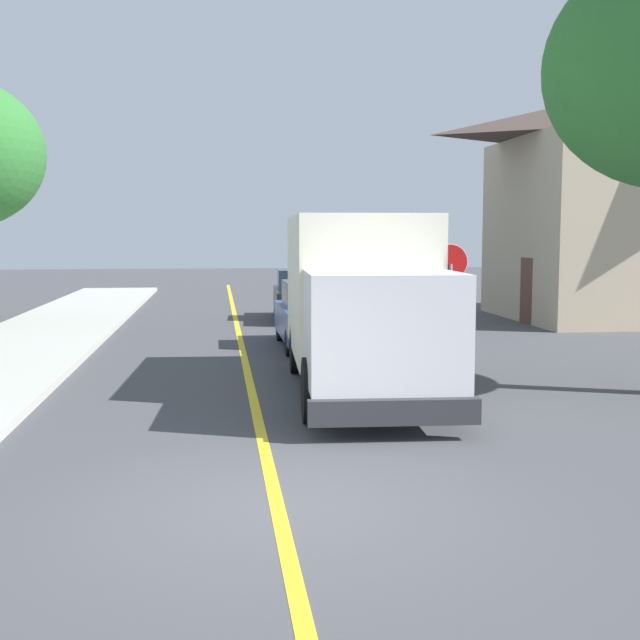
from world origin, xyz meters
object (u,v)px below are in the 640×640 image
box_truck (360,294)px  stop_sign (450,280)px  parked_car_near (316,316)px  parked_car_mid (302,296)px

box_truck → stop_sign: size_ratio=2.75×
parked_car_near → parked_car_mid: size_ratio=0.98×
box_truck → stop_sign: box_truck is taller
box_truck → parked_car_mid: (0.22, 12.58, -0.97)m
stop_sign → parked_car_mid: bearing=103.1°
box_truck → parked_car_near: (-0.11, 5.83, -0.97)m
parked_car_mid → stop_sign: 10.09m
stop_sign → box_truck: bearing=-131.6°
parked_car_near → stop_sign: 4.13m
parked_car_mid → stop_sign: (2.27, -9.78, 1.06)m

